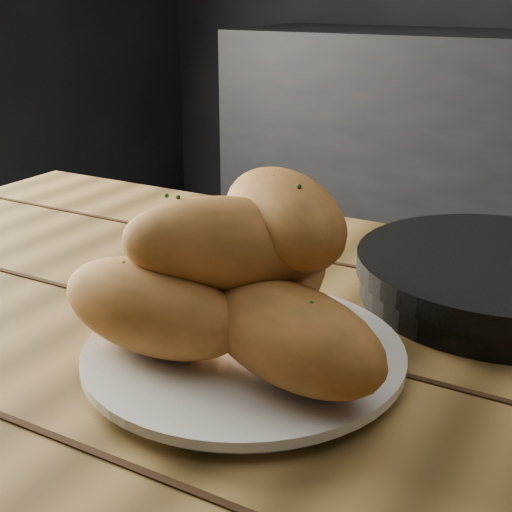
{
  "coord_description": "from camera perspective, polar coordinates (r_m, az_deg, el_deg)",
  "views": [
    {
      "loc": [
        0.03,
        -0.85,
        1.04
      ],
      "look_at": [
        -0.23,
        -0.39,
        0.84
      ],
      "focal_mm": 50.0,
      "sensor_mm": 36.0,
      "label": 1
    }
  ],
  "objects": [
    {
      "name": "bread_rolls",
      "position": [
        0.56,
        -0.99,
        -1.65
      ],
      "size": [
        0.3,
        0.24,
        0.14
      ],
      "color": "#C67737",
      "rests_on": "plate"
    },
    {
      "name": "skillet",
      "position": [
        0.74,
        19.18,
        -1.69
      ],
      "size": [
        0.41,
        0.28,
        0.05
      ],
      "color": "black",
      "rests_on": "table"
    },
    {
      "name": "plate",
      "position": [
        0.59,
        -0.98,
        -7.99
      ],
      "size": [
        0.26,
        0.26,
        0.02
      ],
      "color": "white",
      "rests_on": "table"
    }
  ]
}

